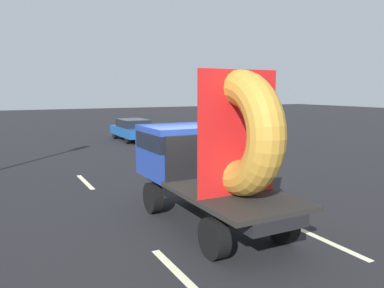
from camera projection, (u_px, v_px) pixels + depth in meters
ground_plane at (194, 216)px, 9.87m from camera, size 120.00×120.00×0.00m
flatbed_truck at (206, 153)px, 9.12m from camera, size 2.02×5.02×3.66m
distant_sedan at (133, 129)px, 24.57m from camera, size 1.81×4.23×1.38m
lane_dash_left_near at (182, 276)px, 6.64m from camera, size 0.16×2.44×0.01m
lane_dash_left_far at (85, 182)px, 13.49m from camera, size 0.16×2.34×0.01m
lane_dash_right_near at (331, 243)px, 8.09m from camera, size 0.16×2.01×0.01m
lane_dash_right_far at (178, 174)px, 14.76m from camera, size 0.16×2.03×0.01m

